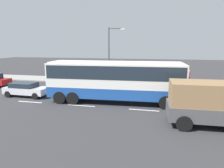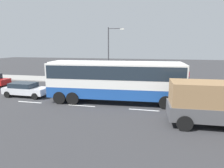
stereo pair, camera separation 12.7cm
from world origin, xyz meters
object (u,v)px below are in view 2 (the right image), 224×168
at_px(car_silver_hatch, 26,89).
at_px(street_lamp, 110,51).
at_px(coach_bus, 115,78).
at_px(pedestrian_near_curb, 101,75).
at_px(pedestrian_at_crossing, 188,76).

relative_size(car_silver_hatch, street_lamp, 0.62).
relative_size(coach_bus, street_lamp, 1.67).
distance_m(car_silver_hatch, street_lamp, 11.18).
bearing_deg(pedestrian_near_curb, pedestrian_at_crossing, 135.11).
height_order(coach_bus, pedestrian_at_crossing, coach_bus).
xyz_separation_m(coach_bus, street_lamp, (-2.31, 8.22, 2.04)).
distance_m(car_silver_hatch, pedestrian_at_crossing, 19.60).
height_order(coach_bus, pedestrian_near_curb, coach_bus).
bearing_deg(pedestrian_at_crossing, pedestrian_near_curb, 96.00).
distance_m(car_silver_hatch, pedestrian_near_curb, 10.19).
height_order(coach_bus, car_silver_hatch, coach_bus).
relative_size(coach_bus, pedestrian_near_curb, 6.96).
bearing_deg(street_lamp, pedestrian_near_curb, 160.26).
relative_size(pedestrian_near_curb, street_lamp, 0.24).
distance_m(coach_bus, car_silver_hatch, 9.32).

